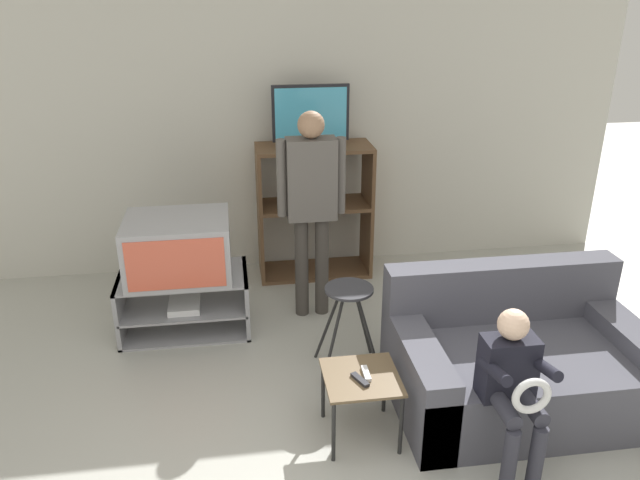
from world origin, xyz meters
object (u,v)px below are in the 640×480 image
(snack_table, at_px, (361,384))
(couch, at_px, (517,364))
(television_flat, at_px, (311,117))
(remote_control_black, at_px, (360,380))
(television_main, at_px, (178,247))
(person_standing_adult, at_px, (311,196))
(tv_stand, at_px, (185,303))
(media_shelf, at_px, (314,210))
(person_seated_child, at_px, (513,382))
(remote_control_white, at_px, (366,373))
(folding_stool, at_px, (349,305))

(snack_table, distance_m, couch, 1.09)
(television_flat, distance_m, remote_control_black, 2.60)
(television_main, height_order, person_standing_adult, person_standing_adult)
(television_flat, relative_size, remote_control_black, 4.65)
(snack_table, xyz_separation_m, remote_control_black, (-0.02, -0.05, 0.06))
(tv_stand, relative_size, television_main, 1.28)
(snack_table, xyz_separation_m, person_standing_adult, (-0.09, 1.54, 0.65))
(tv_stand, xyz_separation_m, television_main, (-0.01, 0.01, 0.47))
(remote_control_black, bearing_deg, media_shelf, 64.60)
(tv_stand, distance_m, couch, 2.51)
(television_flat, bearing_deg, person_seated_child, -74.97)
(television_flat, bearing_deg, television_main, -141.60)
(television_main, bearing_deg, tv_stand, -31.34)
(snack_table, relative_size, remote_control_white, 3.08)
(television_flat, height_order, couch, television_flat)
(snack_table, bearing_deg, television_main, 127.96)
(television_main, xyz_separation_m, folding_stool, (1.17, -0.73, -0.19))
(person_standing_adult, bearing_deg, folding_stool, -80.42)
(tv_stand, height_order, remote_control_white, tv_stand)
(media_shelf, bearing_deg, tv_stand, -142.45)
(tv_stand, relative_size, person_standing_adult, 0.59)
(television_flat, distance_m, person_standing_adult, 0.91)
(remote_control_white, bearing_deg, media_shelf, 90.81)
(media_shelf, height_order, snack_table, media_shelf)
(television_flat, bearing_deg, tv_stand, -141.14)
(tv_stand, distance_m, remote_control_white, 1.83)
(television_flat, bearing_deg, person_standing_adult, -97.41)
(remote_control_black, bearing_deg, television_flat, 65.19)
(couch, distance_m, person_standing_adult, 1.93)
(remote_control_white, distance_m, couch, 1.07)
(snack_table, bearing_deg, folding_stool, 85.34)
(television_main, distance_m, folding_stool, 1.40)
(folding_stool, bearing_deg, tv_stand, 148.01)
(couch, bearing_deg, television_flat, 116.12)
(media_shelf, distance_m, person_standing_adult, 0.88)
(remote_control_black, relative_size, remote_control_white, 1.00)
(person_standing_adult, bearing_deg, couch, -49.57)
(television_main, xyz_separation_m, television_flat, (1.13, 0.90, 0.77))
(couch, height_order, person_standing_adult, person_standing_adult)
(snack_table, height_order, remote_control_black, remote_control_black)
(tv_stand, height_order, person_standing_adult, person_standing_adult)
(media_shelf, distance_m, remote_control_white, 2.31)
(television_main, height_order, folding_stool, television_main)
(tv_stand, xyz_separation_m, person_seated_child, (1.85, -1.81, 0.35))
(media_shelf, relative_size, person_seated_child, 1.26)
(snack_table, bearing_deg, person_standing_adult, 93.17)
(remote_control_black, distance_m, person_standing_adult, 1.70)
(remote_control_black, bearing_deg, person_standing_adult, 68.45)
(television_flat, xyz_separation_m, snack_table, (-0.02, -2.33, -1.10))
(remote_control_black, bearing_deg, snack_table, 44.51)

